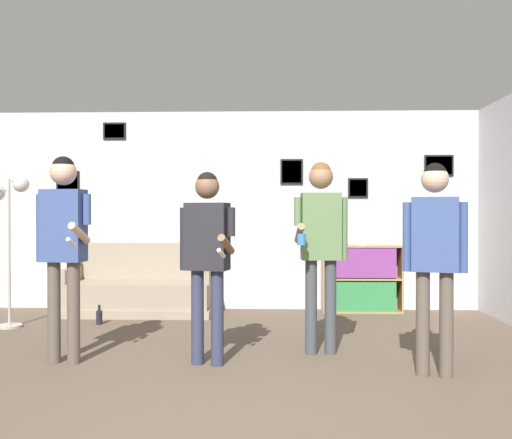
{
  "coord_description": "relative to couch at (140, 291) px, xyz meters",
  "views": [
    {
      "loc": [
        0.39,
        -3.06,
        1.3
      ],
      "look_at": [
        0.21,
        2.36,
        1.25
      ],
      "focal_mm": 40.0,
      "sensor_mm": 36.0,
      "label": 1
    }
  ],
  "objects": [
    {
      "name": "person_player_foreground_center",
      "position": [
        1.18,
        -2.5,
        0.73
      ],
      "size": [
        0.49,
        0.52,
        1.66
      ],
      "color": "#2D334C",
      "rests_on": "ground_plane"
    },
    {
      "name": "bottle_on_floor",
      "position": [
        -0.3,
        -0.76,
        -0.21
      ],
      "size": [
        0.07,
        0.07,
        0.23
      ],
      "color": "black",
      "rests_on": "ground_plane"
    },
    {
      "name": "person_spectator_near_bookshelf",
      "position": [
        3.04,
        -2.79,
        0.76
      ],
      "size": [
        0.48,
        0.29,
        1.71
      ],
      "color": "brown",
      "rests_on": "ground_plane"
    },
    {
      "name": "person_player_foreground_left",
      "position": [
        -0.08,
        -2.49,
        0.83
      ],
      "size": [
        0.5,
        0.51,
        1.8
      ],
      "color": "brown",
      "rests_on": "ground_plane"
    },
    {
      "name": "bookshelf",
      "position": [
        2.92,
        0.19,
        0.14
      ],
      "size": [
        1.04,
        0.3,
        0.88
      ],
      "color": "#A87F51",
      "rests_on": "ground_plane"
    },
    {
      "name": "floor_lamp",
      "position": [
        -1.28,
        -0.97,
        1.0
      ],
      "size": [
        0.46,
        0.28,
        1.73
      ],
      "color": "#ADA89E",
      "rests_on": "ground_plane"
    },
    {
      "name": "wall_back",
      "position": [
        1.37,
        0.41,
        1.06
      ],
      "size": [
        8.68,
        0.08,
        2.7
      ],
      "color": "silver",
      "rests_on": "ground_plane"
    },
    {
      "name": "couch",
      "position": [
        0.0,
        0.0,
        0.0
      ],
      "size": [
        1.91,
        0.8,
        0.91
      ],
      "color": "gray",
      "rests_on": "ground_plane"
    },
    {
      "name": "drinking_cup",
      "position": [
        2.93,
        0.19,
        0.64
      ],
      "size": [
        0.09,
        0.09,
        0.1
      ],
      "color": "white",
      "rests_on": "bookshelf"
    },
    {
      "name": "person_watcher_holding_cup",
      "position": [
        2.19,
        -2.09,
        0.81
      ],
      "size": [
        0.5,
        0.46,
        1.78
      ],
      "color": "#3D4247",
      "rests_on": "ground_plane"
    }
  ]
}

